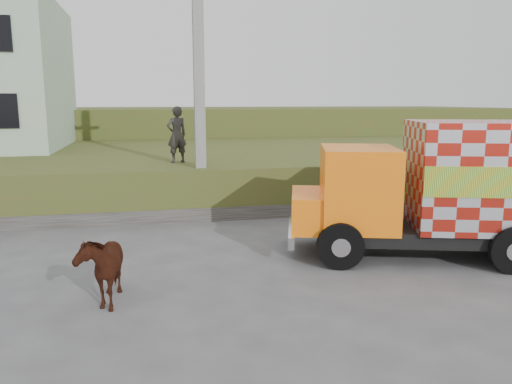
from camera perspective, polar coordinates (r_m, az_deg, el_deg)
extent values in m
plane|color=#474749|center=(10.91, 1.66, -8.03)|extent=(120.00, 120.00, 0.00)
cube|color=#3B551C|center=(20.38, -5.06, 2.74)|extent=(40.00, 12.00, 1.50)
cube|color=#3B551C|center=(32.20, -7.78, 6.83)|extent=(40.00, 12.00, 3.00)
cube|color=#595651|center=(14.62, -9.96, -2.60)|extent=(16.00, 0.50, 0.40)
cube|color=gray|center=(14.73, -6.52, 12.47)|extent=(0.30, 0.30, 8.00)
cube|color=black|center=(11.99, 21.58, -4.21)|extent=(6.34, 3.60, 0.31)
cube|color=orange|center=(11.34, 11.58, 0.55)|extent=(2.12, 2.41, 1.77)
cube|color=orange|center=(11.36, 6.36, -2.02)|extent=(1.38, 2.04, 0.80)
cube|color=silver|center=(12.11, 26.81, 1.75)|extent=(4.52, 3.21, 2.31)
cube|color=yellow|center=(13.11, 25.04, 2.47)|extent=(3.92, 1.21, 0.62)
cube|color=silver|center=(11.48, 4.09, -4.58)|extent=(0.71, 1.99, 0.27)
cylinder|color=black|center=(10.54, 9.63, -6.07)|extent=(1.02, 0.58, 0.98)
cylinder|color=black|center=(12.50, 8.82, -3.43)|extent=(1.02, 0.58, 0.98)
cylinder|color=black|center=(13.23, 23.96, -3.45)|extent=(1.02, 0.58, 0.98)
imported|color=#371E0D|center=(9.10, -17.26, -8.07)|extent=(0.75, 1.54, 1.28)
imported|color=#292624|center=(16.06, -9.05, 6.48)|extent=(0.75, 0.62, 1.78)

